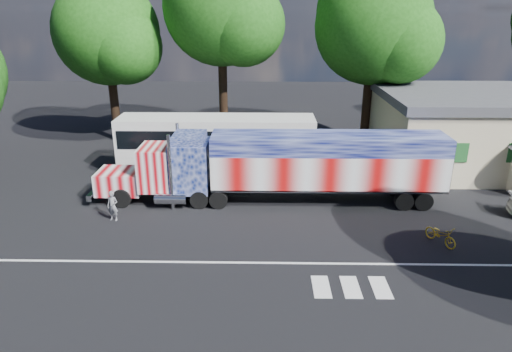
{
  "coord_description": "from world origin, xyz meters",
  "views": [
    {
      "loc": [
        0.45,
        -20.65,
        10.64
      ],
      "look_at": [
        0.0,
        3.0,
        1.9
      ],
      "focal_mm": 32.0,
      "sensor_mm": 36.0,
      "label": 1
    }
  ],
  "objects_px": {
    "woman": "(113,206)",
    "tree_n_mid": "(223,8)",
    "bicycle": "(441,235)",
    "tree_ne_a": "(375,26)",
    "coach_bus": "(217,144)",
    "tree_nw_a": "(108,33)",
    "semi_truck": "(284,165)"
  },
  "relations": [
    {
      "from": "bicycle",
      "to": "tree_n_mid",
      "type": "xyz_separation_m",
      "value": [
        -11.69,
        17.52,
        10.14
      ]
    },
    {
      "from": "tree_n_mid",
      "to": "semi_truck",
      "type": "bearing_deg",
      "value": -70.83
    },
    {
      "from": "bicycle",
      "to": "tree_ne_a",
      "type": "xyz_separation_m",
      "value": [
        -0.07,
        17.01,
        8.84
      ]
    },
    {
      "from": "woman",
      "to": "tree_nw_a",
      "type": "distance_m",
      "value": 18.17
    },
    {
      "from": "tree_nw_a",
      "to": "semi_truck",
      "type": "bearing_deg",
      "value": -43.77
    },
    {
      "from": "coach_bus",
      "to": "tree_nw_a",
      "type": "height_order",
      "value": "tree_nw_a"
    },
    {
      "from": "coach_bus",
      "to": "bicycle",
      "type": "relative_size",
      "value": 7.33
    },
    {
      "from": "semi_truck",
      "to": "tree_ne_a",
      "type": "bearing_deg",
      "value": 58.71
    },
    {
      "from": "woman",
      "to": "bicycle",
      "type": "relative_size",
      "value": 0.91
    },
    {
      "from": "woman",
      "to": "tree_nw_a",
      "type": "height_order",
      "value": "tree_nw_a"
    },
    {
      "from": "bicycle",
      "to": "tree_ne_a",
      "type": "height_order",
      "value": "tree_ne_a"
    },
    {
      "from": "woman",
      "to": "tree_nw_a",
      "type": "xyz_separation_m",
      "value": [
        -4.43,
        15.72,
        7.96
      ]
    },
    {
      "from": "semi_truck",
      "to": "woman",
      "type": "relative_size",
      "value": 12.33
    },
    {
      "from": "coach_bus",
      "to": "woman",
      "type": "xyz_separation_m",
      "value": [
        -4.78,
        -7.8,
        -1.16
      ]
    },
    {
      "from": "tree_nw_a",
      "to": "tree_n_mid",
      "type": "relative_size",
      "value": 0.86
    },
    {
      "from": "tree_nw_a",
      "to": "tree_ne_a",
      "type": "xyz_separation_m",
      "value": [
        20.81,
        -0.99,
        0.53
      ]
    },
    {
      "from": "tree_ne_a",
      "to": "coach_bus",
      "type": "bearing_deg",
      "value": -149.13
    },
    {
      "from": "tree_nw_a",
      "to": "tree_n_mid",
      "type": "height_order",
      "value": "tree_n_mid"
    },
    {
      "from": "coach_bus",
      "to": "tree_ne_a",
      "type": "height_order",
      "value": "tree_ne_a"
    },
    {
      "from": "bicycle",
      "to": "tree_nw_a",
      "type": "bearing_deg",
      "value": 110.05
    },
    {
      "from": "tree_nw_a",
      "to": "tree_ne_a",
      "type": "distance_m",
      "value": 20.84
    },
    {
      "from": "tree_n_mid",
      "to": "tree_ne_a",
      "type": "distance_m",
      "value": 11.7
    },
    {
      "from": "bicycle",
      "to": "coach_bus",
      "type": "bearing_deg",
      "value": 110.02
    },
    {
      "from": "coach_bus",
      "to": "woman",
      "type": "relative_size",
      "value": 8.01
    },
    {
      "from": "semi_truck",
      "to": "bicycle",
      "type": "bearing_deg",
      "value": -34.38
    },
    {
      "from": "bicycle",
      "to": "tree_n_mid",
      "type": "bearing_deg",
      "value": 94.52
    },
    {
      "from": "semi_truck",
      "to": "woman",
      "type": "height_order",
      "value": "semi_truck"
    },
    {
      "from": "coach_bus",
      "to": "bicycle",
      "type": "distance_m",
      "value": 15.49
    },
    {
      "from": "tree_ne_a",
      "to": "tree_n_mid",
      "type": "bearing_deg",
      "value": 177.47
    },
    {
      "from": "coach_bus",
      "to": "woman",
      "type": "height_order",
      "value": "coach_bus"
    },
    {
      "from": "woman",
      "to": "tree_n_mid",
      "type": "xyz_separation_m",
      "value": [
        4.76,
        15.25,
        9.79
      ]
    },
    {
      "from": "tree_n_mid",
      "to": "woman",
      "type": "bearing_deg",
      "value": -107.34
    }
  ]
}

